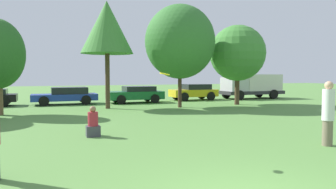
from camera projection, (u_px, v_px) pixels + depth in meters
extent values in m
cylinder|color=#726651|center=(327.00, 133.00, 9.41)|extent=(0.30, 0.30, 0.76)
cylinder|color=silver|center=(328.00, 105.00, 9.35)|extent=(0.35, 0.35, 0.93)
sphere|color=tan|center=(329.00, 85.00, 9.32)|extent=(0.25, 0.25, 0.25)
cylinder|color=yellow|center=(165.00, 74.00, 7.69)|extent=(0.26, 0.25, 0.10)
cube|color=#3F3F47|center=(93.00, 131.00, 10.83)|extent=(0.47, 0.39, 0.37)
cylinder|color=#A52633|center=(93.00, 119.00, 10.81)|extent=(0.35, 0.35, 0.48)
sphere|color=#8C6647|center=(93.00, 109.00, 10.79)|extent=(0.22, 0.22, 0.22)
cylinder|color=#473323|center=(108.00, 81.00, 19.70)|extent=(0.28, 0.28, 3.44)
cone|color=#3D7F33|center=(107.00, 27.00, 19.49)|extent=(3.26, 3.26, 3.26)
cylinder|color=#473323|center=(180.00, 84.00, 20.43)|extent=(0.24, 0.24, 3.00)
ellipsoid|color=#33702D|center=(180.00, 42.00, 20.26)|extent=(4.52, 4.52, 4.75)
cylinder|color=#473323|center=(237.00, 87.00, 22.39)|extent=(0.33, 0.33, 2.57)
sphere|color=#3D7F33|center=(238.00, 53.00, 22.24)|extent=(3.94, 3.94, 3.94)
cylinder|color=black|center=(3.00, 102.00, 20.65)|extent=(0.72, 0.21, 0.72)
cylinder|color=black|center=(6.00, 100.00, 22.18)|extent=(0.72, 0.21, 0.72)
cube|color=#1E389E|center=(65.00, 97.00, 22.57)|extent=(4.52, 1.90, 0.46)
cube|color=black|center=(69.00, 91.00, 22.66)|extent=(2.50, 1.64, 0.48)
cylinder|color=black|center=(44.00, 101.00, 21.22)|extent=(0.68, 0.17, 0.68)
cylinder|color=black|center=(44.00, 99.00, 22.91)|extent=(0.68, 0.17, 0.68)
cylinder|color=black|center=(86.00, 100.00, 22.25)|extent=(0.68, 0.17, 0.68)
cylinder|color=black|center=(83.00, 98.00, 23.94)|extent=(0.68, 0.17, 0.68)
cube|color=#196633|center=(135.00, 95.00, 23.88)|extent=(4.18, 1.97, 0.59)
cube|color=black|center=(139.00, 89.00, 23.97)|extent=(2.31, 1.71, 0.38)
cylinder|color=black|center=(121.00, 100.00, 22.55)|extent=(0.67, 0.18, 0.67)
cylinder|color=black|center=(116.00, 98.00, 24.31)|extent=(0.67, 0.18, 0.67)
cylinder|color=black|center=(155.00, 99.00, 23.49)|extent=(0.67, 0.18, 0.67)
cylinder|color=black|center=(147.00, 97.00, 25.25)|extent=(0.67, 0.18, 0.67)
cube|color=gold|center=(193.00, 93.00, 26.40)|extent=(3.93, 1.72, 0.59)
cube|color=black|center=(197.00, 87.00, 26.47)|extent=(2.17, 1.49, 0.45)
cylinder|color=black|center=(184.00, 97.00, 25.20)|extent=(0.72, 0.21, 0.71)
cylinder|color=black|center=(176.00, 96.00, 26.74)|extent=(0.72, 0.21, 0.71)
cylinder|color=black|center=(211.00, 96.00, 26.09)|extent=(0.72, 0.21, 0.71)
cylinder|color=black|center=(202.00, 95.00, 27.62)|extent=(0.72, 0.21, 0.71)
cube|color=#2D2D33|center=(252.00, 92.00, 28.11)|extent=(5.72, 2.15, 0.30)
cube|color=#B2B2B7|center=(235.00, 84.00, 27.41)|extent=(1.85, 1.98, 1.19)
cube|color=beige|center=(259.00, 82.00, 28.35)|extent=(3.56, 2.11, 1.44)
cylinder|color=black|center=(239.00, 95.00, 26.43)|extent=(0.82, 0.28, 0.82)
cylinder|color=black|center=(226.00, 94.00, 28.34)|extent=(0.82, 0.28, 0.82)
cylinder|color=black|center=(274.00, 94.00, 27.74)|extent=(0.82, 0.28, 0.82)
cylinder|color=black|center=(259.00, 93.00, 29.65)|extent=(0.82, 0.28, 0.82)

